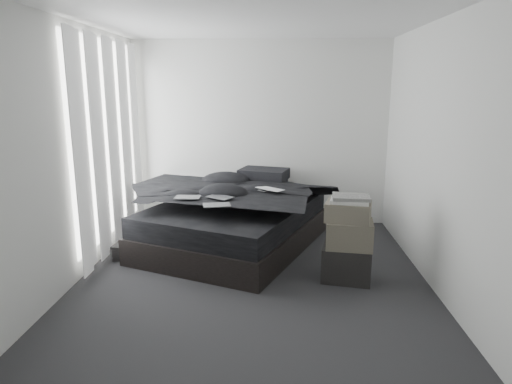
{
  "coord_description": "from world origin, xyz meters",
  "views": [
    {
      "loc": [
        0.25,
        -4.42,
        1.96
      ],
      "look_at": [
        0.0,
        0.8,
        0.75
      ],
      "focal_mm": 32.0,
      "sensor_mm": 36.0,
      "label": 1
    }
  ],
  "objects_px": {
    "laptop": "(267,184)",
    "side_stand": "(179,215)",
    "bed": "(234,234)",
    "box_lower": "(347,263)"
  },
  "relations": [
    {
      "from": "side_stand",
      "to": "box_lower",
      "type": "bearing_deg",
      "value": -30.21
    },
    {
      "from": "laptop",
      "to": "box_lower",
      "type": "height_order",
      "value": "laptop"
    },
    {
      "from": "laptop",
      "to": "bed",
      "type": "bearing_deg",
      "value": -154.5
    },
    {
      "from": "laptop",
      "to": "side_stand",
      "type": "xyz_separation_m",
      "value": [
        -1.14,
        0.29,
        -0.49
      ]
    },
    {
      "from": "laptop",
      "to": "side_stand",
      "type": "height_order",
      "value": "laptop"
    },
    {
      "from": "bed",
      "to": "box_lower",
      "type": "relative_size",
      "value": 4.61
    },
    {
      "from": "side_stand",
      "to": "box_lower",
      "type": "distance_m",
      "value": 2.31
    },
    {
      "from": "laptop",
      "to": "side_stand",
      "type": "distance_m",
      "value": 1.27
    },
    {
      "from": "bed",
      "to": "laptop",
      "type": "xyz_separation_m",
      "value": [
        0.41,
        -0.11,
        0.67
      ]
    },
    {
      "from": "bed",
      "to": "side_stand",
      "type": "xyz_separation_m",
      "value": [
        -0.73,
        0.19,
        0.18
      ]
    }
  ]
}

